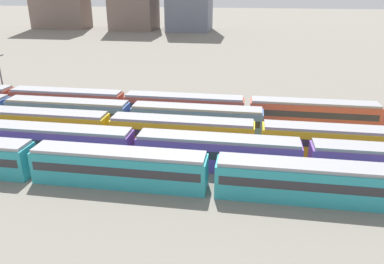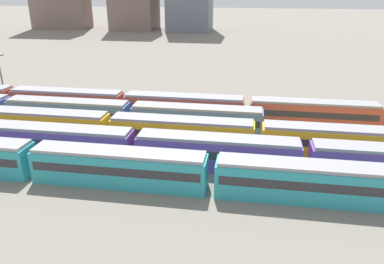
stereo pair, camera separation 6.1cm
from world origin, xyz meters
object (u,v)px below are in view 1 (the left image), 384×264
object	(u,v)px
train_track_0	(33,160)
train_track_4	(184,107)
train_track_2	(258,137)
train_track_3	(68,112)
train_track_1	(305,158)
catenary_pole_1	(1,76)

from	to	relation	value
train_track_0	train_track_4	xyz separation A→B (m)	(12.39, 20.80, 0.00)
train_track_2	train_track_3	xyz separation A→B (m)	(-27.24, 5.20, -0.00)
train_track_1	train_track_4	bearing A→B (deg)	135.81
train_track_0	train_track_1	size ratio (longest dim) A/B	0.66
train_track_0	catenary_pole_1	xyz separation A→B (m)	(-19.42, 23.55, 2.99)
train_track_0	catenary_pole_1	distance (m)	30.67
train_track_1	train_track_3	xyz separation A→B (m)	(-32.23, 10.40, -0.00)
train_track_3	catenary_pole_1	size ratio (longest dim) A/B	6.39
train_track_3	train_track_4	size ratio (longest dim) A/B	0.60
train_track_1	catenary_pole_1	world-z (taller)	catenary_pole_1
train_track_2	catenary_pole_1	world-z (taller)	catenary_pole_1
train_track_2	catenary_pole_1	xyz separation A→B (m)	(-42.86, 13.15, 2.99)
train_track_4	catenary_pole_1	size ratio (longest dim) A/B	10.72
train_track_0	train_track_2	size ratio (longest dim) A/B	0.66
train_track_1	train_track_3	world-z (taller)	same
train_track_0	train_track_3	world-z (taller)	same
train_track_3	train_track_1	bearing A→B (deg)	-17.88
train_track_3	train_track_4	xyz separation A→B (m)	(16.19, 5.20, 0.00)
train_track_0	train_track_2	bearing A→B (deg)	23.93
train_track_4	catenary_pole_1	bearing A→B (deg)	175.06
train_track_1	catenary_pole_1	bearing A→B (deg)	159.02
catenary_pole_1	train_track_1	bearing A→B (deg)	-20.98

